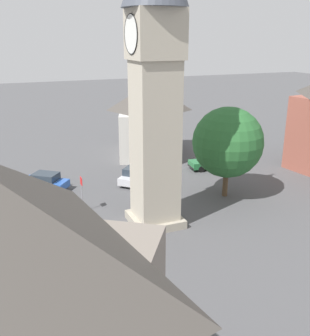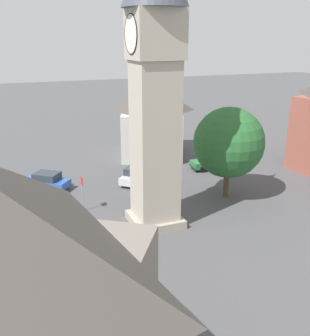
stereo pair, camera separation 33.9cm
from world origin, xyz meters
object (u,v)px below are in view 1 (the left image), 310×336
object	(u,v)px
car_white_side	(210,161)
car_blue_kerb	(50,262)
pedestrian	(141,240)
tree	(228,142)
clock_tower	(155,49)
building_terrace_right	(149,119)
car_red_corner	(45,181)
car_silver_kerb	(135,175)
road_sign	(82,189)

from	to	relation	value
car_white_side	car_blue_kerb	bearing A→B (deg)	-53.91
pedestrian	tree	distance (m)	12.23
tree	pedestrian	bearing A→B (deg)	-57.77
pedestrian	tree	xyz separation A→B (m)	(-6.22, 9.87, 3.67)
clock_tower	pedestrian	xyz separation A→B (m)	(3.69, -2.42, -11.10)
car_white_side	pedestrian	xyz separation A→B (m)	(12.99, -12.30, 0.25)
building_terrace_right	car_red_corner	bearing A→B (deg)	-61.82
car_red_corner	car_blue_kerb	bearing A→B (deg)	-6.08
car_blue_kerb	clock_tower	bearing A→B (deg)	114.93
car_silver_kerb	car_white_side	world-z (taller)	same
car_white_side	road_sign	size ratio (longest dim) A/B	1.53
car_red_corner	car_white_side	xyz separation A→B (m)	(0.44, 16.39, 0.00)
pedestrian	road_sign	size ratio (longest dim) A/B	0.60
car_red_corner	road_sign	size ratio (longest dim) A/B	1.53
car_silver_kerb	building_terrace_right	distance (m)	9.83
clock_tower	car_red_corner	xyz separation A→B (m)	(-9.74, -6.50, -11.34)
car_silver_kerb	tree	size ratio (longest dim) A/B	0.55
car_blue_kerb	car_red_corner	world-z (taller)	same
car_white_side	building_terrace_right	xyz separation A→B (m)	(-7.17, -3.82, 3.34)
car_red_corner	pedestrian	distance (m)	14.03
car_white_side	building_terrace_right	world-z (taller)	building_terrace_right
car_red_corner	tree	size ratio (longest dim) A/B	0.57
building_terrace_right	road_sign	bearing A→B (deg)	-39.90
car_red_corner	pedestrian	world-z (taller)	pedestrian
pedestrian	car_silver_kerb	bearing A→B (deg)	162.16
tree	car_white_side	bearing A→B (deg)	160.22
tree	car_silver_kerb	bearing A→B (deg)	-134.68
car_white_side	tree	distance (m)	8.19
clock_tower	building_terrace_right	world-z (taller)	clock_tower
pedestrian	car_blue_kerb	bearing A→B (deg)	-90.03
building_terrace_right	road_sign	world-z (taller)	building_terrace_right
clock_tower	tree	size ratio (longest dim) A/B	2.73
car_white_side	tree	world-z (taller)	tree
car_red_corner	road_sign	distance (m)	6.26
car_white_side	car_silver_kerb	bearing A→B (deg)	-84.13
car_red_corner	road_sign	world-z (taller)	road_sign
car_red_corner	building_terrace_right	distance (m)	14.64
car_red_corner	building_terrace_right	xyz separation A→B (m)	(-6.73, 12.56, 3.34)
clock_tower	pedestrian	size ratio (longest dim) A/B	12.25
clock_tower	road_sign	bearing A→B (deg)	-131.86
car_white_side	tree	xyz separation A→B (m)	(6.77, -2.43, 3.91)
car_red_corner	tree	xyz separation A→B (m)	(7.20, 13.95, 3.91)
clock_tower	pedestrian	distance (m)	11.94
clock_tower	road_sign	world-z (taller)	clock_tower
car_silver_kerb	building_terrace_right	world-z (taller)	building_terrace_right
car_blue_kerb	building_terrace_right	world-z (taller)	building_terrace_right
building_terrace_right	car_blue_kerb	bearing A→B (deg)	-34.77
car_white_side	clock_tower	bearing A→B (deg)	-46.74
car_silver_kerb	tree	world-z (taller)	tree
car_red_corner	car_white_side	world-z (taller)	same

